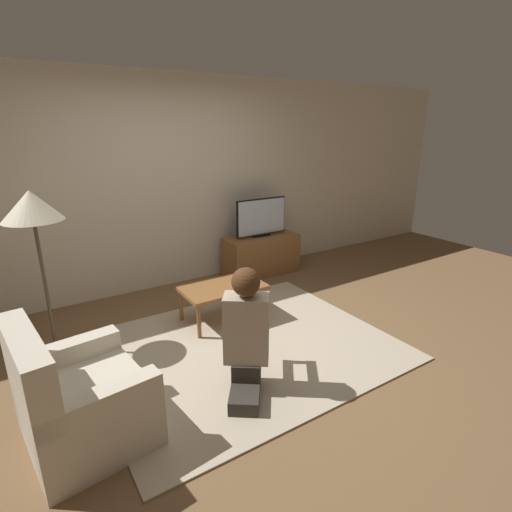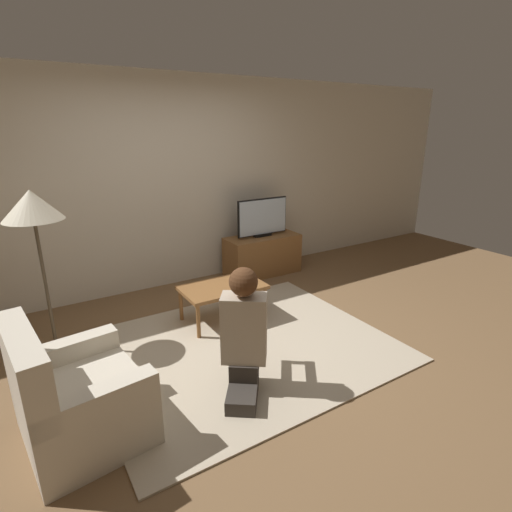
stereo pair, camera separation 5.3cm
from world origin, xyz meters
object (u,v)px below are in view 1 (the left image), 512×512
object	(u,v)px
armchair	(80,402)
tv	(261,217)
person_kneeling	(246,329)
coffee_table	(223,290)
floor_lamp	(32,213)

from	to	relation	value
armchair	tv	bearing A→B (deg)	-60.69
armchair	person_kneeling	distance (m)	1.22
coffee_table	person_kneeling	xyz separation A→B (m)	(-0.41, -1.14, 0.18)
coffee_table	armchair	xyz separation A→B (m)	(-1.59, -0.99, -0.07)
tv	armchair	world-z (taller)	tv
tv	coffee_table	world-z (taller)	tv
tv	person_kneeling	xyz separation A→B (m)	(-1.54, -2.12, -0.27)
floor_lamp	armchair	xyz separation A→B (m)	(0.01, -1.29, -1.02)
tv	person_kneeling	world-z (taller)	tv
tv	person_kneeling	size ratio (longest dim) A/B	0.75
tv	person_kneeling	bearing A→B (deg)	-125.98
tv	armchair	bearing A→B (deg)	-144.08
person_kneeling	floor_lamp	bearing A→B (deg)	-14.36
floor_lamp	tv	bearing A→B (deg)	13.96
tv	armchair	distance (m)	3.40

